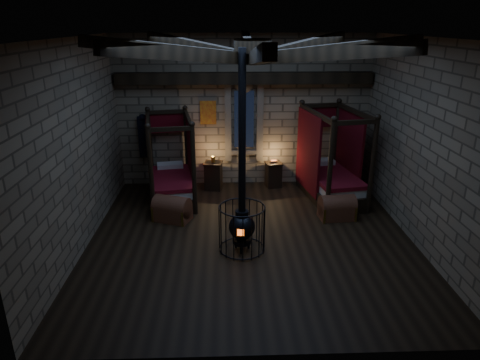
{
  "coord_description": "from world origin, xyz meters",
  "views": [
    {
      "loc": [
        -0.53,
        -8.33,
        4.48
      ],
      "look_at": [
        -0.21,
        0.6,
        1.15
      ],
      "focal_mm": 32.0,
      "sensor_mm": 36.0,
      "label": 1
    }
  ],
  "objects_px": {
    "bed_right": "(330,176)",
    "stove": "(242,224)",
    "trunk_right": "(337,208)",
    "bed_left": "(172,179)",
    "trunk_left": "(172,209)"
  },
  "relations": [
    {
      "from": "trunk_right",
      "to": "stove",
      "type": "bearing_deg",
      "value": -153.89
    },
    {
      "from": "bed_left",
      "to": "trunk_left",
      "type": "bearing_deg",
      "value": -93.2
    },
    {
      "from": "bed_right",
      "to": "trunk_left",
      "type": "xyz_separation_m",
      "value": [
        -4.08,
        -1.3,
        -0.31
      ]
    },
    {
      "from": "trunk_left",
      "to": "bed_right",
      "type": "bearing_deg",
      "value": 38.54
    },
    {
      "from": "bed_left",
      "to": "trunk_right",
      "type": "distance_m",
      "value": 4.34
    },
    {
      "from": "trunk_right",
      "to": "bed_left",
      "type": "bearing_deg",
      "value": 155.93
    },
    {
      "from": "bed_left",
      "to": "trunk_left",
      "type": "height_order",
      "value": "bed_left"
    },
    {
      "from": "bed_right",
      "to": "trunk_right",
      "type": "xyz_separation_m",
      "value": [
        -0.12,
        -1.35,
        -0.32
      ]
    },
    {
      "from": "trunk_left",
      "to": "stove",
      "type": "relative_size",
      "value": 0.24
    },
    {
      "from": "bed_right",
      "to": "stove",
      "type": "xyz_separation_m",
      "value": [
        -2.47,
        -2.79,
        0.02
      ]
    },
    {
      "from": "bed_right",
      "to": "trunk_right",
      "type": "distance_m",
      "value": 1.39
    },
    {
      "from": "bed_right",
      "to": "trunk_left",
      "type": "relative_size",
      "value": 2.49
    },
    {
      "from": "trunk_right",
      "to": "stove",
      "type": "distance_m",
      "value": 2.78
    },
    {
      "from": "bed_left",
      "to": "trunk_right",
      "type": "bearing_deg",
      "value": -28.03
    },
    {
      "from": "bed_right",
      "to": "stove",
      "type": "bearing_deg",
      "value": -141.07
    }
  ]
}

